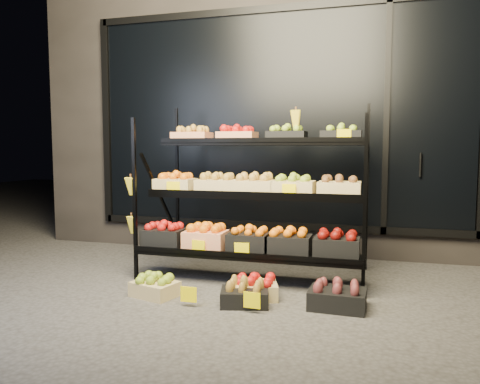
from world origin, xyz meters
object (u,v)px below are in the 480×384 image
(display_rack, at_px, (252,194))
(floor_crate_midleft, at_px, (245,294))
(floor_crate_left, at_px, (155,286))
(floor_crate_midright, at_px, (254,287))

(display_rack, bearing_deg, floor_crate_midleft, -79.46)
(floor_crate_midleft, bearing_deg, display_rack, 86.33)
(floor_crate_left, relative_size, floor_crate_midleft, 0.99)
(display_rack, distance_m, floor_crate_midright, 0.97)
(floor_crate_midright, bearing_deg, floor_crate_left, 175.34)
(floor_crate_left, height_order, floor_crate_midright, floor_crate_midright)
(display_rack, height_order, floor_crate_midright, display_rack)
(display_rack, height_order, floor_crate_midleft, display_rack)
(floor_crate_midleft, xyz_separation_m, floor_crate_midright, (0.03, 0.18, 0.00))
(floor_crate_midleft, bearing_deg, floor_crate_midright, 67.24)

